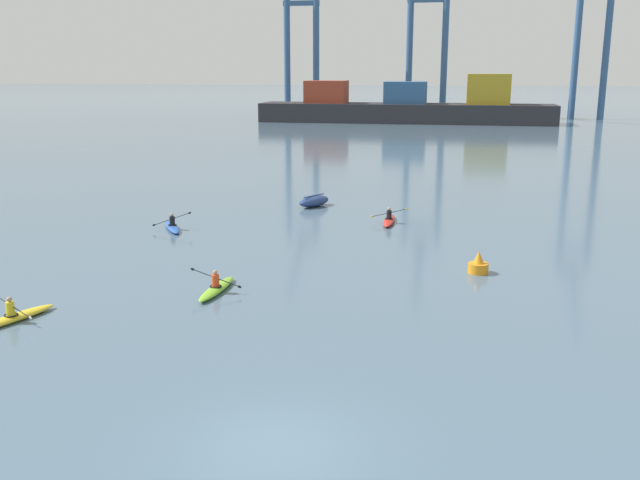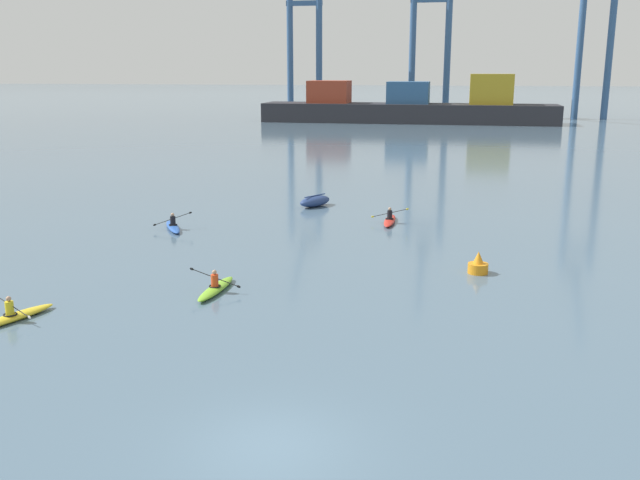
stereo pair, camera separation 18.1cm
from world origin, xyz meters
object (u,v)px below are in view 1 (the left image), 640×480
Objects in this scene: gantry_crane_west at (301,26)px; gantry_crane_west_mid at (428,23)px; capsized_dinghy at (314,201)px; kayak_yellow at (13,317)px; kayak_lime at (217,288)px; channel_buoy at (478,265)px; kayak_red at (389,220)px; kayak_blue at (172,226)px; gantry_crane_east_mid at (595,9)px; container_barge at (407,107)px.

gantry_crane_west_mid reaches higher than gantry_crane_west.
kayak_yellow is at bearing -104.81° from capsized_dinghy.
kayak_lime is at bearing -91.44° from gantry_crane_west_mid.
channel_buoy is (31.50, -104.01, -16.42)m from gantry_crane_west.
kayak_red is 1.06× the size of kayak_blue.
gantry_crane_east_mid is 12.10× the size of kayak_blue.
gantry_crane_west_mid reaches higher than kayak_yellow.
kayak_yellow is at bearing -120.98° from kayak_red.
container_barge is 20.00m from gantry_crane_west_mid.
kayak_red is (-26.28, -95.68, -19.01)m from gantry_crane_east_mid.
gantry_crane_west_mid is at bearing 80.31° from container_barge.
gantry_crane_east_mid is at bearing 78.56° from channel_buoy.
kayak_red is at bearing 116.98° from channel_buoy.
channel_buoy is at bearing 24.94° from kayak_lime.
gantry_crane_west_mid reaches higher than kayak_red.
container_barge is 28.76m from gantry_crane_west.
container_barge reaches higher than kayak_red.
gantry_crane_west is 23.75m from gantry_crane_west_mid.
capsized_dinghy is at bearing 142.61° from kayak_red.
gantry_crane_west_mid is 10.56× the size of kayak_yellow.
gantry_crane_west_mid is (23.74, 0.60, 0.36)m from gantry_crane_west.
gantry_crane_east_mid is 39.04× the size of channel_buoy.
gantry_crane_east_mid is at bearing 73.89° from kayak_lime.
capsized_dinghy is at bearing -109.08° from gantry_crane_east_mid.
gantry_crane_west is at bearing 103.21° from capsized_dinghy.
gantry_crane_east_mid is 98.70m from capsized_dinghy.
kayak_lime is at bearing -106.11° from gantry_crane_east_mid.
gantry_crane_east_mid is (52.83, 1.39, 2.41)m from gantry_crane_west.
kayak_lime is (-2.75, -109.50, -16.96)m from gantry_crane_west_mid.
gantry_crane_east_mid is 11.40× the size of kayak_lime.
gantry_crane_east_mid reaches higher than gantry_crane_west.
kayak_blue reaches higher than kayak_red.
gantry_crane_east_mid reaches higher than channel_buoy.
kayak_red is (26.55, -94.29, -16.61)m from gantry_crane_west.
kayak_lime reaches higher than capsized_dinghy.
gantry_crane_west_mid is 92.34m from capsized_dinghy.
gantry_crane_west is at bearing 98.47° from kayak_blue.
kayak_yellow is (14.97, -113.58, -16.61)m from gantry_crane_west.
capsized_dinghy is (-2.58, -90.77, -16.78)m from gantry_crane_west_mid.
container_barge reaches higher than kayak_yellow.
capsized_dinghy is at bearing -91.63° from gantry_crane_west_mid.
gantry_crane_west_mid is at bearing 84.76° from kayak_blue.
container_barge reaches higher than kayak_blue.
kayak_lime is at bearing -79.09° from gantry_crane_west.
kayak_yellow is (-6.45, -100.62, -2.44)m from container_barge.
kayak_yellow is at bearing -149.92° from channel_buoy.
gantry_crane_west_mid is 110.84m from kayak_lime.
gantry_crane_west_mid reaches higher than capsized_dinghy.
kayak_lime reaches higher than kayak_blue.
capsized_dinghy is 0.82× the size of kayak_red.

